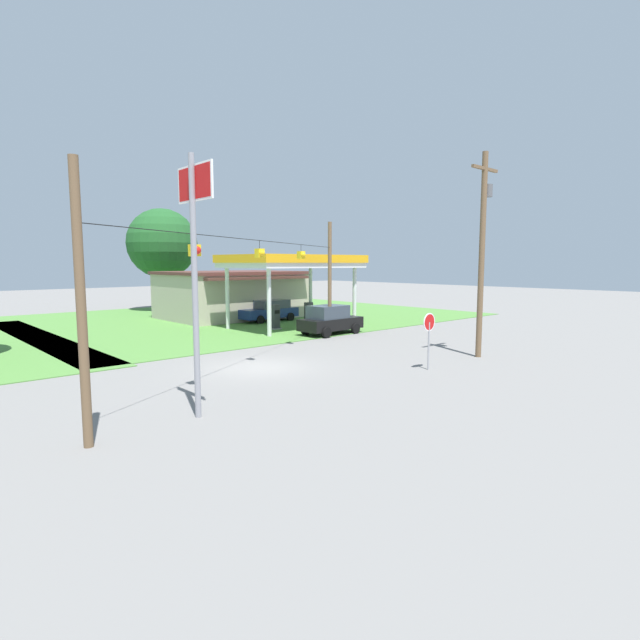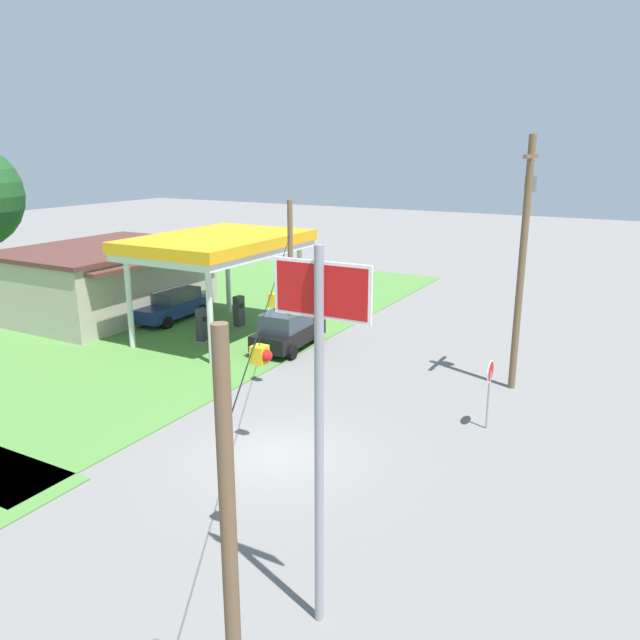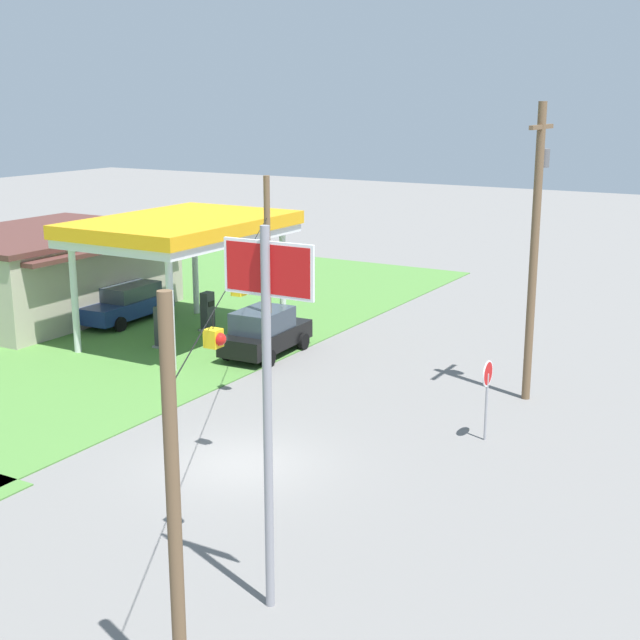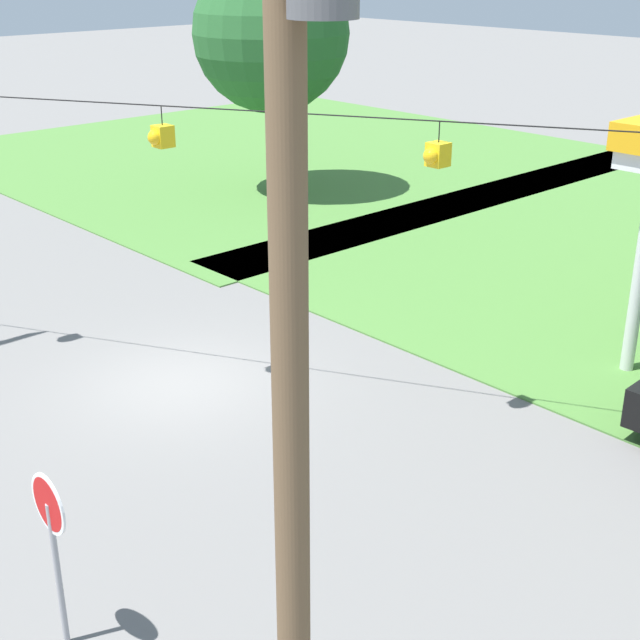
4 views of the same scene
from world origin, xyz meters
TOP-DOWN VIEW (x-y plane):
  - ground_plane at (0.00, 0.00)m, footprint 160.00×160.00m
  - grass_verge_opposite_corner at (-16.00, 16.00)m, footprint 24.00×24.00m
  - stop_sign_roadside at (5.19, -5.28)m, footprint 0.80×0.08m
  - utility_pole_main at (9.58, -5.16)m, footprint 2.20×0.44m
  - signal_span_gantry at (0.00, -0.01)m, footprint 18.06×10.24m
  - tree_west_verge at (-10.73, 11.50)m, footprint 5.43×5.43m

SIDE VIEW (x-z plane):
  - ground_plane at x=0.00m, z-range 0.00..0.00m
  - grass_verge_opposite_corner at x=-16.00m, z-range 0.00..0.04m
  - stop_sign_roadside at x=5.19m, z-range 0.56..3.06m
  - signal_span_gantry at x=0.00m, z-range 0.29..7.51m
  - utility_pole_main at x=9.58m, z-range 0.58..10.53m
  - tree_west_verge at x=-10.73m, z-range 1.44..9.78m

